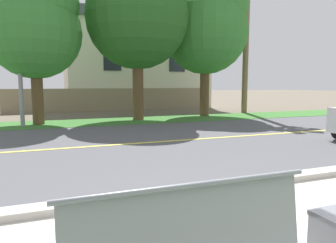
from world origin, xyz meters
name	(u,v)px	position (x,y,z in m)	size (l,w,h in m)	color
ground_plane	(119,136)	(0.00, 8.00, 0.00)	(140.00, 140.00, 0.00)	#665B4C
curb_edge	(196,190)	(0.00, 2.35, 0.06)	(44.00, 0.30, 0.11)	#ADA89E
street_asphalt	(130,144)	(0.00, 6.50, 0.00)	(52.00, 8.00, 0.01)	#515156
road_centre_line	(130,144)	(0.00, 6.50, 0.01)	(48.00, 0.14, 0.01)	#E0CC4C
far_verge_grass	(101,122)	(0.00, 11.90, 0.01)	(48.00, 2.80, 0.02)	#38702D
streetlamp	(17,17)	(-3.07, 11.69, 4.22)	(0.24, 2.10, 7.41)	gray
shade_tree_far_left	(37,25)	(-2.39, 11.91, 4.00)	(3.73, 3.73, 6.16)	brown
shade_tree_left	(141,9)	(1.95, 12.14, 5.00)	(4.66, 4.66, 7.69)	brown
shade_tree_centre	(209,25)	(5.70, 12.72, 4.65)	(4.34, 4.34, 7.16)	brown
garden_wall	(116,100)	(1.84, 17.63, 0.70)	(13.00, 0.36, 1.40)	gray
house_across_street	(133,63)	(3.81, 20.82, 3.21)	(10.40, 6.91, 6.33)	beige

